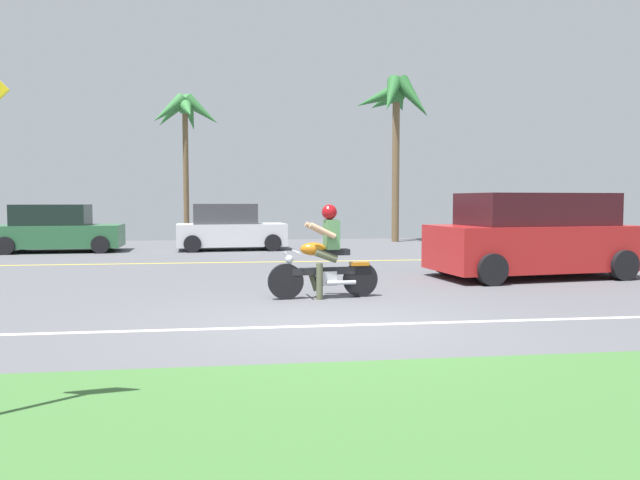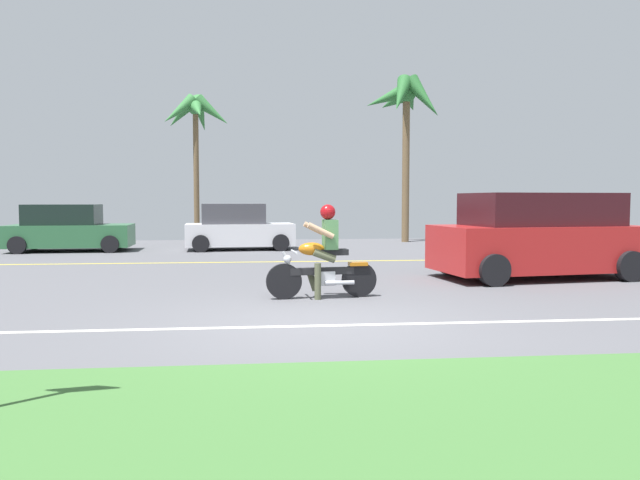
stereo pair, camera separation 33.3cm
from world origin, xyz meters
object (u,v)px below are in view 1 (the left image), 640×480
object	(u,v)px
palm_tree_2	(396,105)
palm_tree_0	(184,117)
motorcyclist	(325,259)
suv_nearby	(533,236)
parked_car_1	(229,228)
parked_car_0	(58,230)

from	to	relation	value
palm_tree_2	palm_tree_0	bearing A→B (deg)	177.10
motorcyclist	palm_tree_2	size ratio (longest dim) A/B	0.29
suv_nearby	parked_car_1	distance (m)	10.65
suv_nearby	palm_tree_0	world-z (taller)	palm_tree_0
motorcyclist	palm_tree_2	world-z (taller)	palm_tree_2
motorcyclist	suv_nearby	world-z (taller)	suv_nearby
palm_tree_0	palm_tree_2	xyz separation A→B (m)	(8.39, -0.43, 0.57)
parked_car_0	parked_car_1	size ratio (longest dim) A/B	1.06
parked_car_0	parked_car_1	distance (m)	5.54
parked_car_0	parked_car_1	xyz separation A→B (m)	(5.54, 0.03, 0.01)
motorcyclist	parked_car_0	size ratio (longest dim) A/B	0.49
motorcyclist	parked_car_1	distance (m)	10.68
palm_tree_2	parked_car_1	bearing A→B (deg)	-153.54
parked_car_1	palm_tree_0	distance (m)	5.88
motorcyclist	parked_car_0	bearing A→B (deg)	124.78
parked_car_0	parked_car_1	bearing A→B (deg)	0.34
palm_tree_0	palm_tree_2	distance (m)	8.42
parked_car_0	palm_tree_2	world-z (taller)	palm_tree_2
motorcyclist	palm_tree_0	bearing A→B (deg)	103.83
suv_nearby	palm_tree_0	size ratio (longest dim) A/B	0.78
parked_car_1	palm_tree_2	xyz separation A→B (m)	(6.63, 3.30, 4.77)
parked_car_1	palm_tree_2	bearing A→B (deg)	26.46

